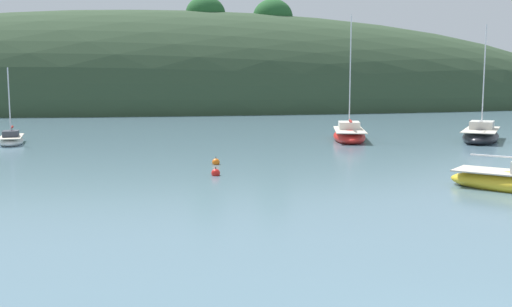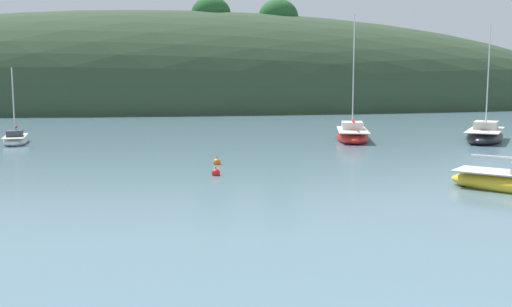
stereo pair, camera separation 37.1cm
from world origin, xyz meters
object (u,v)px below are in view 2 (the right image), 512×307
at_px(sailboat_cream_ketch, 485,136).
at_px(mooring_buoy_inner, 216,173).
at_px(mooring_buoy_outer, 217,162).
at_px(sailboat_teal_outer, 15,139).
at_px(sailboat_black_sloop, 352,135).

xyz_separation_m(sailboat_cream_ketch, mooring_buoy_inner, (-22.49, -12.64, -0.33)).
bearing_deg(mooring_buoy_inner, mooring_buoy_outer, 82.65).
relative_size(sailboat_cream_ketch, mooring_buoy_outer, 17.26).
height_order(sailboat_teal_outer, sailboat_cream_ketch, sailboat_cream_ketch).
distance_m(sailboat_teal_outer, sailboat_cream_ketch, 35.98).
height_order(sailboat_teal_outer, mooring_buoy_inner, sailboat_teal_outer).
bearing_deg(sailboat_cream_ketch, sailboat_teal_outer, 172.46).
bearing_deg(sailboat_black_sloop, sailboat_cream_ketch, -13.59).
relative_size(sailboat_teal_outer, sailboat_cream_ketch, 0.63).
xyz_separation_m(sailboat_teal_outer, mooring_buoy_inner, (13.17, -17.36, -0.20)).
height_order(sailboat_black_sloop, sailboat_teal_outer, sailboat_black_sloop).
bearing_deg(sailboat_black_sloop, sailboat_teal_outer, 174.87).
xyz_separation_m(sailboat_black_sloop, mooring_buoy_outer, (-12.02, -11.19, -0.32)).
height_order(sailboat_black_sloop, mooring_buoy_outer, sailboat_black_sloop).
distance_m(sailboat_black_sloop, mooring_buoy_outer, 16.43).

